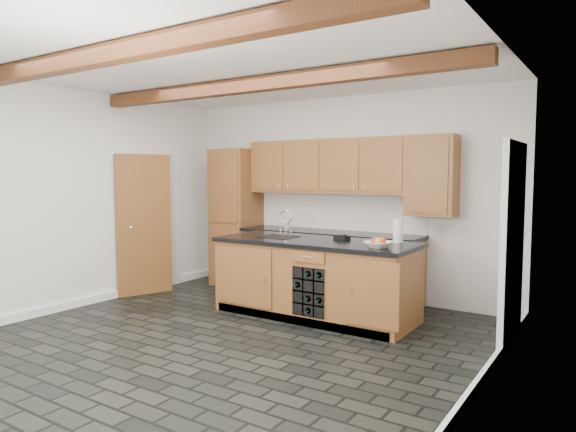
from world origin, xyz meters
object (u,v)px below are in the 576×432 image
object	(u,v)px
island	(315,278)
paper_towel	(398,231)
fruit_bowl	(378,245)
kitchen_scale	(342,237)

from	to	relation	value
island	paper_towel	bearing A→B (deg)	20.30
island	fruit_bowl	xyz separation A→B (m)	(0.90, -0.19, 0.50)
kitchen_scale	paper_towel	world-z (taller)	paper_towel
paper_towel	island	bearing A→B (deg)	-159.70
fruit_bowl	kitchen_scale	bearing A→B (deg)	148.15
island	paper_towel	world-z (taller)	paper_towel
paper_towel	kitchen_scale	bearing A→B (deg)	-169.56
paper_towel	fruit_bowl	bearing A→B (deg)	-91.49
kitchen_scale	paper_towel	bearing A→B (deg)	26.25
island	paper_towel	size ratio (longest dim) A/B	8.94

